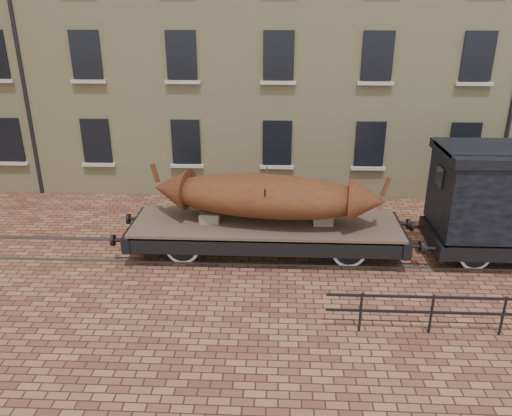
{
  "coord_description": "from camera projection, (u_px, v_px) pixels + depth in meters",
  "views": [
    {
      "loc": [
        1.05,
        -13.6,
        7.0
      ],
      "look_at": [
        0.4,
        0.5,
        1.3
      ],
      "focal_mm": 35.0,
      "sensor_mm": 36.0,
      "label": 1
    }
  ],
  "objects": [
    {
      "name": "flatcar_wagon",
      "position": [
        266.0,
        229.0,
        14.92
      ],
      "size": [
        8.9,
        2.41,
        1.34
      ],
      "color": "brown",
      "rests_on": "ground"
    },
    {
      "name": "ground",
      "position": [
        242.0,
        253.0,
        15.26
      ],
      "size": [
        90.0,
        90.0,
        0.0
      ],
      "primitive_type": "plane",
      "color": "brown"
    },
    {
      "name": "iron_boat",
      "position": [
        266.0,
        196.0,
        14.52
      ],
      "size": [
        6.92,
        2.69,
        1.65
      ],
      "color": "#673112",
      "rests_on": "flatcar_wagon"
    },
    {
      "name": "warehouse_cream",
      "position": [
        326.0,
        7.0,
        21.77
      ],
      "size": [
        40.0,
        10.19,
        14.0
      ],
      "color": "#CFC389",
      "rests_on": "ground"
    },
    {
      "name": "rail_track",
      "position": [
        242.0,
        252.0,
        15.25
      ],
      "size": [
        30.0,
        1.52,
        0.06
      ],
      "color": "#59595E",
      "rests_on": "ground"
    }
  ]
}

